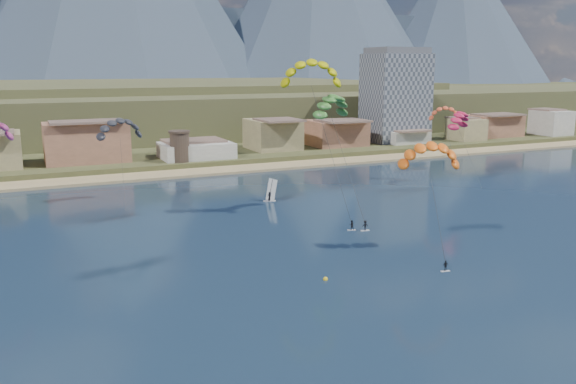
{
  "coord_description": "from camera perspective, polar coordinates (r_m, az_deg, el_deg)",
  "views": [
    {
      "loc": [
        -33.98,
        -42.11,
        27.55
      ],
      "look_at": [
        0.0,
        32.0,
        10.0
      ],
      "focal_mm": 36.34,
      "sensor_mm": 36.0,
      "label": 1
    }
  ],
  "objects": [
    {
      "name": "distant_kite_orange",
      "position": [
        147.15,
        15.12,
        7.65
      ],
      "size": [
        8.31,
        7.46,
        19.7
      ],
      "color": "#262626",
      "rests_on": "ground"
    },
    {
      "name": "distant_kite_dark",
      "position": [
        123.42,
        -16.17,
        6.3
      ],
      "size": [
        10.37,
        6.95,
        19.16
      ],
      "color": "#262626",
      "rests_on": "ground"
    },
    {
      "name": "ground",
      "position": [
        60.72,
        13.15,
        -15.18
      ],
      "size": [
        2400.0,
        2400.0,
        0.0
      ],
      "primitive_type": "plane",
      "color": "#0D1D30",
      "rests_on": "ground"
    },
    {
      "name": "land",
      "position": [
        603.7,
        -21.64,
        8.69
      ],
      "size": [
        2200.0,
        900.0,
        4.0
      ],
      "color": "brown",
      "rests_on": "ground"
    },
    {
      "name": "watchtower",
      "position": [
        162.29,
        -10.55,
        4.44
      ],
      "size": [
        5.82,
        5.82,
        8.6
      ],
      "color": "#47382D",
      "rests_on": "ground"
    },
    {
      "name": "beach",
      "position": [
        154.39,
        -11.53,
        1.72
      ],
      "size": [
        2200.0,
        12.0,
        0.9
      ],
      "color": "tan",
      "rests_on": "ground"
    },
    {
      "name": "windsurfer",
      "position": [
        121.69,
        -1.74,
        -0.23
      ],
      "size": [
        2.79,
        3.02,
        4.68
      ],
      "color": "silver",
      "rests_on": "ground"
    },
    {
      "name": "kitesurfer_yellow",
      "position": [
        106.77,
        2.31,
        11.89
      ],
      "size": [
        12.4,
        16.51,
        30.42
      ],
      "color": "silver",
      "rests_on": "ground"
    },
    {
      "name": "kitesurfer_orange",
      "position": [
        89.44,
        13.73,
        3.92
      ],
      "size": [
        10.41,
        13.43,
        18.64
      ],
      "color": "silver",
      "rests_on": "ground"
    },
    {
      "name": "foothills",
      "position": [
        280.92,
        -13.13,
        8.06
      ],
      "size": [
        940.0,
        210.0,
        18.0
      ],
      "color": "brown",
      "rests_on": "ground"
    },
    {
      "name": "kitesurfer_green",
      "position": [
        110.2,
        4.31,
        8.64
      ],
      "size": [
        10.45,
        18.99,
        24.95
      ],
      "color": "silver",
      "rests_on": "ground"
    },
    {
      "name": "buoy",
      "position": [
        77.9,
        3.69,
        -8.5
      ],
      "size": [
        0.63,
        0.63,
        0.63
      ],
      "color": "yellow",
      "rests_on": "ground"
    },
    {
      "name": "apartment_tower",
      "position": [
        207.82,
        10.47,
        9.27
      ],
      "size": [
        20.0,
        16.0,
        32.0
      ],
      "color": "gray",
      "rests_on": "ground"
    },
    {
      "name": "distant_kite_red",
      "position": [
        142.9,
        16.36,
        7.03
      ],
      "size": [
        9.68,
        8.03,
        19.03
      ],
      "color": "#262626",
      "rests_on": "ground"
    }
  ]
}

